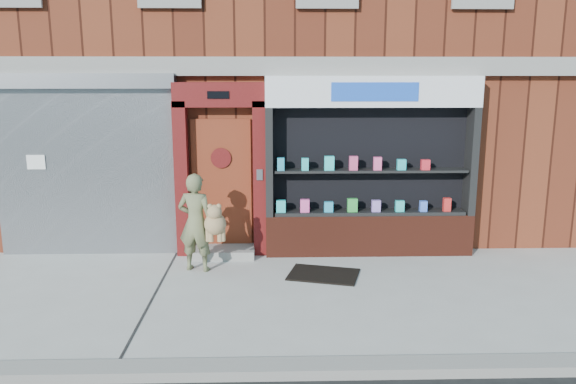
{
  "coord_description": "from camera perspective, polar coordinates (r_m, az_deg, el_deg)",
  "views": [
    {
      "loc": [
        0.12,
        -7.4,
        3.03
      ],
      "look_at": [
        0.35,
        1.0,
        1.26
      ],
      "focal_mm": 35.0,
      "sensor_mm": 36.0,
      "label": 1
    }
  ],
  "objects": [
    {
      "name": "ground",
      "position": [
        8.0,
        -2.35,
        -10.35
      ],
      "size": [
        80.0,
        80.0,
        0.0
      ],
      "primitive_type": "plane",
      "color": "#9E9E99",
      "rests_on": "ground"
    },
    {
      "name": "red_door_bay",
      "position": [
        9.44,
        -6.83,
        2.24
      ],
      "size": [
        1.52,
        0.58,
        2.9
      ],
      "color": "#4C0D0D",
      "rests_on": "ground"
    },
    {
      "name": "curb",
      "position": [
        6.04,
        -2.63,
        -17.57
      ],
      "size": [
        60.0,
        0.3,
        0.12
      ],
      "primitive_type": "cube",
      "color": "gray",
      "rests_on": "ground"
    },
    {
      "name": "woman",
      "position": [
        8.8,
        -9.07,
        -3.06
      ],
      "size": [
        0.8,
        0.55,
        1.55
      ],
      "color": "#626643",
      "rests_on": "ground"
    },
    {
      "name": "building",
      "position": [
        13.43,
        -2.15,
        16.05
      ],
      "size": [
        12.0,
        8.16,
        8.0
      ],
      "color": "#532013",
      "rests_on": "ground"
    },
    {
      "name": "doormat",
      "position": [
        8.72,
        3.63,
        -8.36
      ],
      "size": [
        1.19,
        0.97,
        0.03
      ],
      "primitive_type": "cube",
      "rotation": [
        0.0,
        0.0,
        -0.27
      ],
      "color": "black",
      "rests_on": "ground"
    },
    {
      "name": "shutter_bay",
      "position": [
        9.93,
        -19.91,
        3.61
      ],
      "size": [
        3.1,
        0.3,
        3.04
      ],
      "color": "gray",
      "rests_on": "ground"
    },
    {
      "name": "pharmacy_bay",
      "position": [
        9.51,
        8.31,
        1.74
      ],
      "size": [
        3.5,
        0.41,
        3.0
      ],
      "color": "#551F14",
      "rests_on": "ground"
    }
  ]
}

